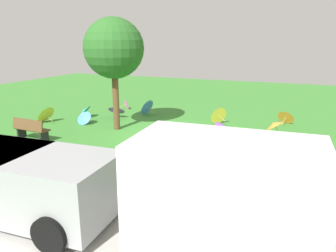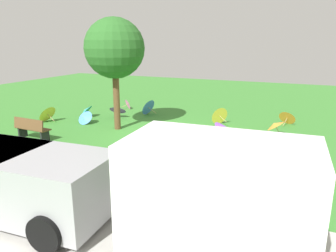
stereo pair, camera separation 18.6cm
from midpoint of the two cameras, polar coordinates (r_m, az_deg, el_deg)
ground at (r=13.99m, az=-2.19°, el=-1.47°), size 40.00×40.00×0.00m
road_strip at (r=8.44m, az=-24.45°, el=-14.43°), size 40.00×4.36×0.01m
van_dark at (r=8.38m, az=-26.28°, el=-7.96°), size 4.70×2.33×1.53m
box_trailer_white at (r=5.80m, az=9.18°, el=-12.26°), size 3.29×2.03×2.34m
park_bench at (r=14.23m, az=-23.33°, el=-0.49°), size 1.63×0.57×0.90m
shade_tree at (r=14.47m, az=-9.89°, el=13.22°), size 2.61×2.61×4.90m
parasol_yellow_0 at (r=15.77m, az=8.42°, el=1.90°), size 0.91×0.89×0.87m
parasol_blue_0 at (r=17.60m, az=-4.17°, el=3.39°), size 0.95×1.00×0.88m
parasol_blue_1 at (r=16.12m, az=-14.98°, el=1.46°), size 0.76×0.70×0.66m
parasol_pink_0 at (r=19.22m, az=-7.53°, el=3.85°), size 0.64×0.63×0.59m
parasol_yellow_2 at (r=17.10m, az=-21.09°, el=2.04°), size 0.90×0.98×0.85m
parasol_teal_0 at (r=17.53m, az=-14.84°, el=2.61°), size 0.85×0.95×0.70m
parasol_orange_0 at (r=16.57m, az=19.75°, el=1.55°), size 0.92×0.87×0.73m
parasol_purple_0 at (r=12.74m, az=9.73°, el=-0.51°), size 0.91×0.97×0.97m
parasol_purple_1 at (r=17.08m, az=-9.30°, el=2.98°), size 0.99×0.95×0.77m
parasol_orange_1 at (r=14.36m, az=17.78°, el=0.29°), size 0.77×0.81×0.76m
parasol_red_1 at (r=10.86m, az=16.24°, el=-5.46°), size 0.64×0.66×0.56m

